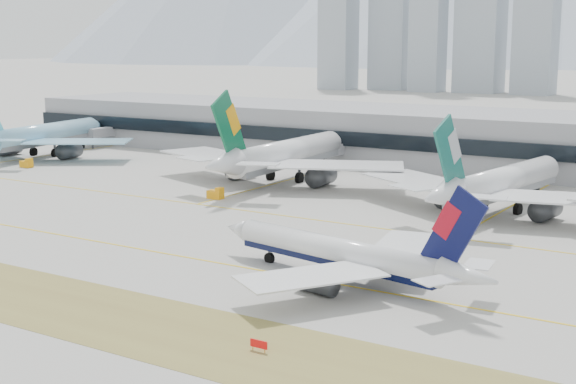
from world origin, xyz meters
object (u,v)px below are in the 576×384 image
Objects in this scene: widebody_cathay at (499,185)px; terminal at (441,137)px; taxiing_airliner at (346,255)px; widebody_eva at (282,156)px; widebody_korean at (41,136)px.

widebody_cathay is 0.22× the size of terminal.
widebody_eva is (-53.30, 67.08, 2.49)m from taxiing_airliner.
taxiing_airliner is 122.46m from terminal.
widebody_eva reaches higher than widebody_cathay.
widebody_korean reaches higher than taxiing_airliner.
widebody_cathay is (56.93, -8.27, -0.67)m from widebody_eva.
widebody_korean is at bearing -154.49° from terminal.
terminal is at bearing 38.79° from widebody_cathay.
widebody_eva is at bearing -40.73° from taxiing_airliner.
widebody_cathay is at bearing -100.89° from widebody_eva.
taxiing_airliner is at bearing -175.85° from widebody_cathay.
terminal is at bearing -63.96° from taxiing_airliner.
widebody_korean is 86.45m from widebody_eva.
widebody_eva is (86.44, 0.31, 0.25)m from widebody_korean.
taxiing_airliner is at bearing -144.15° from widebody_eva.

